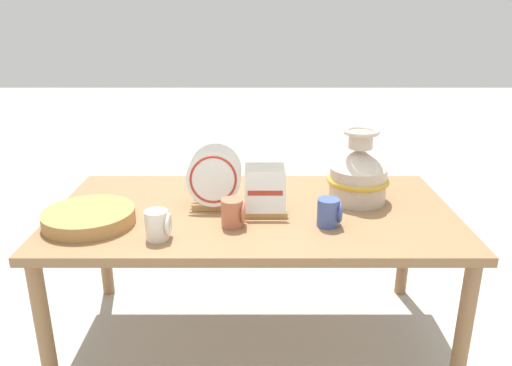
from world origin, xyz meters
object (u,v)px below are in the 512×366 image
at_px(ceramic_vase, 360,173).
at_px(mug_cream_glaze, 160,225).
at_px(wicker_charger_stack, 91,217).
at_px(dish_rack_square_plates, 267,197).
at_px(mug_terracotta_glaze, 235,213).
at_px(mug_cobalt_glaze, 331,212).
at_px(dish_rack_round_plates, 217,181).

xyz_separation_m(ceramic_vase, mug_cream_glaze, (-0.75, -0.36, -0.07)).
xyz_separation_m(wicker_charger_stack, mug_cream_glaze, (0.28, -0.12, 0.03)).
bearing_deg(mug_cream_glaze, dish_rack_square_plates, 33.21).
distance_m(ceramic_vase, mug_terracotta_glaze, 0.57).
bearing_deg(mug_cream_glaze, mug_cobalt_glaze, 10.35).
height_order(ceramic_vase, mug_cobalt_glaze, ceramic_vase).
xyz_separation_m(mug_terracotta_glaze, mug_cream_glaze, (-0.25, -0.11, 0.00)).
relative_size(ceramic_vase, mug_terracotta_glaze, 2.91).
distance_m(dish_rack_round_plates, wicker_charger_stack, 0.49).
bearing_deg(wicker_charger_stack, dish_rack_round_plates, 22.36).
bearing_deg(wicker_charger_stack, ceramic_vase, 12.91).
distance_m(dish_rack_round_plates, dish_rack_square_plates, 0.21).
bearing_deg(dish_rack_square_plates, mug_cream_glaze, -146.79).
bearing_deg(mug_terracotta_glaze, wicker_charger_stack, 178.02).
xyz_separation_m(dish_rack_square_plates, mug_cream_glaze, (-0.37, -0.24, -0.01)).
bearing_deg(dish_rack_square_plates, mug_cobalt_glaze, -29.57).
bearing_deg(wicker_charger_stack, mug_cream_glaze, -23.92).
distance_m(mug_terracotta_glaze, mug_cobalt_glaze, 0.35).
xyz_separation_m(ceramic_vase, mug_cobalt_glaze, (-0.15, -0.25, -0.07)).
distance_m(ceramic_vase, dish_rack_square_plates, 0.41).
relative_size(ceramic_vase, dish_rack_square_plates, 1.69).
bearing_deg(ceramic_vase, dish_rack_square_plates, -162.82).
xyz_separation_m(ceramic_vase, dish_rack_square_plates, (-0.38, -0.12, -0.06)).
xyz_separation_m(wicker_charger_stack, mug_terracotta_glaze, (0.53, -0.02, 0.03)).
height_order(dish_rack_square_plates, mug_cobalt_glaze, dish_rack_square_plates).
distance_m(ceramic_vase, wicker_charger_stack, 1.06).
height_order(mug_terracotta_glaze, mug_cream_glaze, same).
xyz_separation_m(dish_rack_square_plates, wicker_charger_stack, (-0.65, -0.12, -0.03)).
bearing_deg(mug_cobalt_glaze, mug_cream_glaze, -169.65).
relative_size(ceramic_vase, mug_cobalt_glaze, 2.91).
height_order(wicker_charger_stack, mug_terracotta_glaze, mug_terracotta_glaze).
bearing_deg(dish_rack_round_plates, mug_cream_glaze, -118.90).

